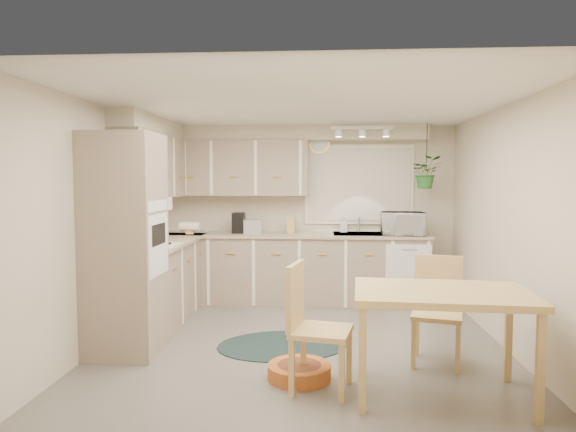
% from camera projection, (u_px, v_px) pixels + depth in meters
% --- Properties ---
extents(floor, '(4.20, 4.20, 0.00)m').
position_uv_depth(floor, '(303.00, 344.00, 5.20)').
color(floor, '#66615A').
rests_on(floor, ground).
extents(ceiling, '(4.20, 4.20, 0.00)m').
position_uv_depth(ceiling, '(303.00, 105.00, 5.03)').
color(ceiling, silver).
rests_on(ceiling, wall_back).
extents(wall_back, '(4.00, 0.04, 2.40)m').
position_uv_depth(wall_back, '(308.00, 213.00, 7.20)').
color(wall_back, beige).
rests_on(wall_back, floor).
extents(wall_front, '(4.00, 0.04, 2.40)m').
position_uv_depth(wall_front, '(290.00, 258.00, 3.02)').
color(wall_front, beige).
rests_on(wall_front, floor).
extents(wall_left, '(0.04, 4.20, 2.40)m').
position_uv_depth(wall_left, '(108.00, 225.00, 5.24)').
color(wall_left, beige).
rests_on(wall_left, floor).
extents(wall_right, '(0.04, 4.20, 2.40)m').
position_uv_depth(wall_right, '(508.00, 228.00, 4.98)').
color(wall_right, beige).
rests_on(wall_right, floor).
extents(base_cab_left, '(0.60, 1.85, 0.90)m').
position_uv_depth(base_cab_left, '(164.00, 281.00, 6.15)').
color(base_cab_left, gray).
rests_on(base_cab_left, floor).
extents(base_cab_back, '(3.60, 0.60, 0.90)m').
position_uv_depth(base_cab_back, '(293.00, 269.00, 6.97)').
color(base_cab_back, gray).
rests_on(base_cab_back, floor).
extents(counter_left, '(0.64, 1.89, 0.04)m').
position_uv_depth(counter_left, '(164.00, 242.00, 6.11)').
color(counter_left, tan).
rests_on(counter_left, base_cab_left).
extents(counter_back, '(3.64, 0.64, 0.04)m').
position_uv_depth(counter_back, '(293.00, 235.00, 6.93)').
color(counter_back, tan).
rests_on(counter_back, base_cab_back).
extents(oven_stack, '(0.65, 0.65, 2.10)m').
position_uv_depth(oven_stack, '(125.00, 245.00, 4.86)').
color(oven_stack, gray).
rests_on(oven_stack, floor).
extents(wall_oven_face, '(0.02, 0.56, 0.58)m').
position_uv_depth(wall_oven_face, '(158.00, 245.00, 4.84)').
color(wall_oven_face, white).
rests_on(wall_oven_face, oven_stack).
extents(upper_cab_left, '(0.35, 2.00, 0.75)m').
position_uv_depth(upper_cab_left, '(155.00, 167.00, 6.18)').
color(upper_cab_left, gray).
rests_on(upper_cab_left, wall_left).
extents(upper_cab_back, '(2.00, 0.35, 0.75)m').
position_uv_depth(upper_cab_back, '(235.00, 168.00, 7.05)').
color(upper_cab_back, gray).
rests_on(upper_cab_back, wall_back).
extents(soffit_left, '(0.30, 2.00, 0.20)m').
position_uv_depth(soffit_left, '(152.00, 127.00, 6.15)').
color(soffit_left, beige).
rests_on(soffit_left, wall_left).
extents(soffit_back, '(3.60, 0.30, 0.20)m').
position_uv_depth(soffit_back, '(294.00, 133.00, 6.99)').
color(soffit_back, beige).
rests_on(soffit_back, wall_back).
extents(cooktop, '(0.52, 0.58, 0.02)m').
position_uv_depth(cooktop, '(149.00, 246.00, 5.54)').
color(cooktop, white).
rests_on(cooktop, counter_left).
extents(range_hood, '(0.40, 0.60, 0.14)m').
position_uv_depth(range_hood, '(146.00, 204.00, 5.51)').
color(range_hood, white).
rests_on(range_hood, upper_cab_left).
extents(window_blinds, '(1.40, 0.02, 1.00)m').
position_uv_depth(window_blinds, '(359.00, 185.00, 7.10)').
color(window_blinds, silver).
rests_on(window_blinds, wall_back).
extents(window_frame, '(1.50, 0.02, 1.10)m').
position_uv_depth(window_frame, '(359.00, 185.00, 7.11)').
color(window_frame, white).
rests_on(window_frame, wall_back).
extents(sink, '(0.70, 0.48, 0.10)m').
position_uv_depth(sink, '(360.00, 237.00, 6.88)').
color(sink, '#A6A9AD').
rests_on(sink, counter_back).
extents(dishwasher_front, '(0.58, 0.02, 0.83)m').
position_uv_depth(dishwasher_front, '(408.00, 277.00, 6.56)').
color(dishwasher_front, white).
rests_on(dishwasher_front, base_cab_back).
extents(track_light_bar, '(0.80, 0.04, 0.04)m').
position_uv_depth(track_light_bar, '(362.00, 128.00, 6.53)').
color(track_light_bar, white).
rests_on(track_light_bar, ceiling).
extents(wall_clock, '(0.30, 0.03, 0.30)m').
position_uv_depth(wall_clock, '(319.00, 143.00, 7.09)').
color(wall_clock, gold).
rests_on(wall_clock, wall_back).
extents(dining_table, '(1.37, 0.97, 0.83)m').
position_uv_depth(dining_table, '(441.00, 343.00, 3.92)').
color(dining_table, tan).
rests_on(dining_table, floor).
extents(chair_left, '(0.55, 0.55, 1.00)m').
position_uv_depth(chair_left, '(322.00, 327.00, 4.04)').
color(chair_left, tan).
rests_on(chair_left, floor).
extents(chair_back, '(0.55, 0.55, 0.96)m').
position_uv_depth(chair_back, '(437.00, 312.00, 4.60)').
color(chair_back, tan).
rests_on(chair_back, floor).
extents(braided_rug, '(1.48, 1.23, 0.01)m').
position_uv_depth(braided_rug, '(282.00, 345.00, 5.14)').
color(braided_rug, black).
rests_on(braided_rug, floor).
extents(pet_bed, '(0.60, 0.60, 0.12)m').
position_uv_depth(pet_bed, '(299.00, 372.00, 4.29)').
color(pet_bed, '#BE5D26').
rests_on(pet_bed, floor).
extents(microwave, '(0.55, 0.31, 0.37)m').
position_uv_depth(microwave, '(403.00, 221.00, 6.73)').
color(microwave, white).
rests_on(microwave, counter_back).
extents(soap_bottle, '(0.11, 0.22, 0.10)m').
position_uv_depth(soap_bottle, '(344.00, 229.00, 7.04)').
color(soap_bottle, white).
rests_on(soap_bottle, counter_back).
extents(hanging_plant, '(0.41, 0.45, 0.33)m').
position_uv_depth(hanging_plant, '(426.00, 176.00, 6.67)').
color(hanging_plant, '#286529').
rests_on(hanging_plant, ceiling).
extents(coffee_maker, '(0.16, 0.19, 0.28)m').
position_uv_depth(coffee_maker, '(239.00, 223.00, 6.97)').
color(coffee_maker, black).
rests_on(coffee_maker, counter_back).
extents(toaster, '(0.32, 0.21, 0.18)m').
position_uv_depth(toaster, '(250.00, 226.00, 6.99)').
color(toaster, '#A6A9AD').
rests_on(toaster, counter_back).
extents(knife_block, '(0.11, 0.11, 0.23)m').
position_uv_depth(knife_block, '(291.00, 225.00, 6.98)').
color(knife_block, tan).
rests_on(knife_block, counter_back).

